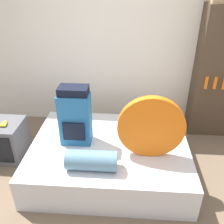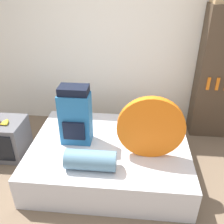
{
  "view_description": "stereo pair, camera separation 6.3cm",
  "coord_description": "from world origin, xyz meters",
  "px_view_note": "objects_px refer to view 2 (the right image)",
  "views": [
    {
      "loc": [
        0.2,
        -1.89,
        2.28
      ],
      "look_at": [
        0.03,
        0.59,
        0.87
      ],
      "focal_mm": 40.0,
      "sensor_mm": 36.0,
      "label": 1
    },
    {
      "loc": [
        0.26,
        -1.89,
        2.28
      ],
      "look_at": [
        0.03,
        0.59,
        0.87
      ],
      "focal_mm": 40.0,
      "sensor_mm": 36.0,
      "label": 2
    }
  ],
  "objects_px": {
    "backpack": "(75,116)",
    "television": "(5,138)",
    "sleeping_roll": "(91,160)",
    "bookshelf": "(219,75)",
    "tent_bag": "(151,128)"
  },
  "relations": [
    {
      "from": "tent_bag",
      "to": "television",
      "type": "bearing_deg",
      "value": 169.62
    },
    {
      "from": "sleeping_roll",
      "to": "bookshelf",
      "type": "relative_size",
      "value": 0.28
    },
    {
      "from": "tent_bag",
      "to": "sleeping_roll",
      "type": "relative_size",
      "value": 1.36
    },
    {
      "from": "sleeping_roll",
      "to": "bookshelf",
      "type": "distance_m",
      "value": 2.28
    },
    {
      "from": "backpack",
      "to": "television",
      "type": "xyz_separation_m",
      "value": [
        -1.05,
        0.15,
        -0.51
      ]
    },
    {
      "from": "sleeping_roll",
      "to": "bookshelf",
      "type": "bearing_deg",
      "value": 42.54
    },
    {
      "from": "sleeping_roll",
      "to": "television",
      "type": "xyz_separation_m",
      "value": [
        -1.31,
        0.63,
        -0.26
      ]
    },
    {
      "from": "backpack",
      "to": "television",
      "type": "bearing_deg",
      "value": 171.76
    },
    {
      "from": "backpack",
      "to": "television",
      "type": "distance_m",
      "value": 1.18
    },
    {
      "from": "sleeping_roll",
      "to": "backpack",
      "type": "bearing_deg",
      "value": 117.93
    },
    {
      "from": "tent_bag",
      "to": "backpack",
      "type": "bearing_deg",
      "value": 167.1
    },
    {
      "from": "sleeping_roll",
      "to": "television",
      "type": "height_order",
      "value": "sleeping_roll"
    },
    {
      "from": "television",
      "to": "bookshelf",
      "type": "bearing_deg",
      "value": 16.53
    },
    {
      "from": "television",
      "to": "tent_bag",
      "type": "bearing_deg",
      "value": -10.38
    },
    {
      "from": "sleeping_roll",
      "to": "television",
      "type": "bearing_deg",
      "value": 154.15
    }
  ]
}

